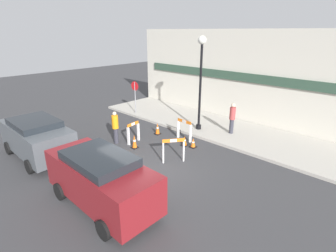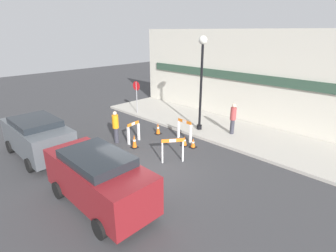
# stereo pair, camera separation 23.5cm
# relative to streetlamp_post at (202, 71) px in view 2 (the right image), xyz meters

# --- Properties ---
(ground_plane) EXTENTS (60.00, 60.00, 0.00)m
(ground_plane) POSITION_rel_streetlamp_post_xyz_m (1.38, -5.38, -3.38)
(ground_plane) COLOR #38383A
(sidewalk_slab) EXTENTS (18.00, 3.97, 0.14)m
(sidewalk_slab) POSITION_rel_streetlamp_post_xyz_m (1.38, 1.11, -3.31)
(sidewalk_slab) COLOR #ADA89E
(sidewalk_slab) RESTS_ON ground_plane
(storefront_facade) EXTENTS (18.00, 0.22, 5.50)m
(storefront_facade) POSITION_rel_streetlamp_post_xyz_m (1.38, 3.17, -0.62)
(storefront_facade) COLOR beige
(storefront_facade) RESTS_ON ground_plane
(streetlamp_post) EXTENTS (0.44, 0.44, 5.02)m
(streetlamp_post) POSITION_rel_streetlamp_post_xyz_m (0.00, 0.00, 0.00)
(streetlamp_post) COLOR black
(streetlamp_post) RESTS_ON sidewalk_slab
(stop_sign) EXTENTS (0.60, 0.09, 2.13)m
(stop_sign) POSITION_rel_streetlamp_post_xyz_m (-4.96, -0.47, -1.80)
(stop_sign) COLOR gray
(stop_sign) RESTS_ON sidewalk_slab
(barricade_0) EXTENTS (0.93, 0.18, 1.09)m
(barricade_0) POSITION_rel_streetlamp_post_xyz_m (0.22, -1.53, -2.78)
(barricade_0) COLOR white
(barricade_0) RESTS_ON ground_plane
(barricade_1) EXTENTS (0.24, 0.80, 1.08)m
(barricade_1) POSITION_rel_streetlamp_post_xyz_m (-1.42, -3.57, -2.80)
(barricade_1) COLOR white
(barricade_1) RESTS_ON ground_plane
(barricade_2) EXTENTS (0.67, 0.85, 1.08)m
(barricade_2) POSITION_rel_streetlamp_post_xyz_m (1.46, -3.71, -2.78)
(barricade_2) COLOR white
(barricade_2) RESTS_ON ground_plane
(traffic_cone_0) EXTENTS (0.30, 0.30, 0.67)m
(traffic_cone_0) POSITION_rel_streetlamp_post_xyz_m (-0.87, -3.97, -3.05)
(traffic_cone_0) COLOR black
(traffic_cone_0) RESTS_ON ground_plane
(traffic_cone_1) EXTENTS (0.30, 0.30, 0.47)m
(traffic_cone_1) POSITION_rel_streetlamp_post_xyz_m (1.15, -1.94, -3.15)
(traffic_cone_1) COLOR black
(traffic_cone_1) RESTS_ON ground_plane
(traffic_cone_2) EXTENTS (0.30, 0.30, 0.50)m
(traffic_cone_2) POSITION_rel_streetlamp_post_xyz_m (0.71, -2.08, -3.14)
(traffic_cone_2) COLOR black
(traffic_cone_2) RESTS_ON ground_plane
(traffic_cone_3) EXTENTS (0.30, 0.30, 0.65)m
(traffic_cone_3) POSITION_rel_streetlamp_post_xyz_m (-1.36, -1.93, -3.07)
(traffic_cone_3) COLOR black
(traffic_cone_3) RESTS_ON ground_plane
(person_worker) EXTENTS (0.44, 0.44, 1.66)m
(person_worker) POSITION_rel_streetlamp_post_xyz_m (-2.01, -4.22, -2.48)
(person_worker) COLOR #33333D
(person_worker) RESTS_ON ground_plane
(person_pedestrian) EXTENTS (0.41, 0.41, 1.68)m
(person_pedestrian) POSITION_rel_streetlamp_post_xyz_m (1.68, 0.69, -2.32)
(person_pedestrian) COLOR #33333D
(person_pedestrian) RESTS_ON sidewalk_slab
(parked_car_0) EXTENTS (4.10, 1.96, 1.76)m
(parked_car_0) POSITION_rel_streetlamp_post_xyz_m (-3.30, -7.51, -2.39)
(parked_car_0) COLOR #4C5156
(parked_car_0) RESTS_ON ground_plane
(parked_car_1) EXTENTS (4.24, 1.84, 1.83)m
(parked_car_1) POSITION_rel_streetlamp_post_xyz_m (1.82, -7.51, -2.35)
(parked_car_1) COLOR maroon
(parked_car_1) RESTS_ON ground_plane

